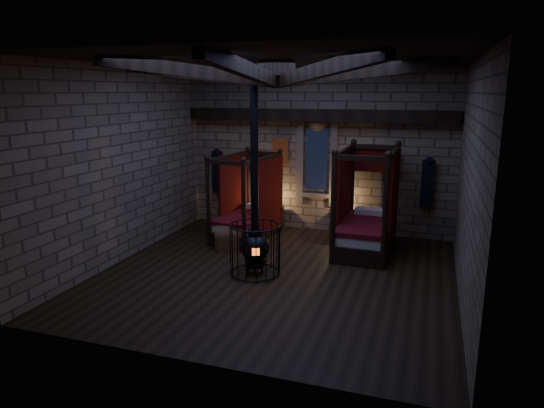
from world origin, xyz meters
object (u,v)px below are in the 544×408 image
(bed_right, at_px, (366,226))
(trunk_right, at_px, (354,247))
(trunk_left, at_px, (232,238))
(stove, at_px, (255,245))
(bed_left, at_px, (248,218))

(bed_right, bearing_deg, trunk_right, -104.86)
(trunk_left, relative_size, stove, 0.22)
(bed_right, relative_size, trunk_left, 2.68)
(bed_right, xyz_separation_m, trunk_left, (-3.02, -0.89, -0.34))
(stove, bearing_deg, trunk_right, 20.05)
(trunk_left, bearing_deg, stove, -71.93)
(trunk_left, bearing_deg, bed_left, 67.22)
(bed_left, relative_size, trunk_right, 2.59)
(bed_left, xyz_separation_m, trunk_right, (2.80, -0.70, -0.28))
(trunk_right, xyz_separation_m, stove, (-1.74, -1.64, 0.39))
(bed_left, height_order, trunk_right, bed_left)
(trunk_left, xyz_separation_m, stove, (1.10, -1.38, 0.38))
(bed_right, height_order, trunk_right, bed_right)
(bed_left, relative_size, bed_right, 0.90)
(trunk_left, relative_size, trunk_right, 1.07)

